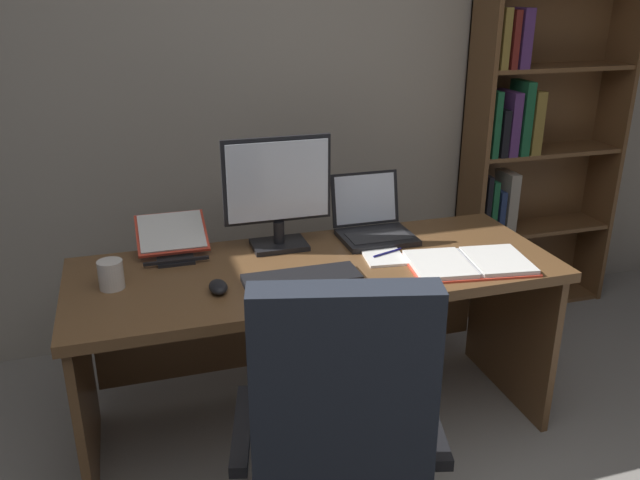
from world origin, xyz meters
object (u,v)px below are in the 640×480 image
at_px(office_chair, 339,463).
at_px(keyboard, 302,278).
at_px(coffee_mug, 111,275).
at_px(desk, 311,302).
at_px(reading_stand_with_book, 172,237).
at_px(open_binder, 469,263).
at_px(computer_mouse, 218,287).
at_px(pen, 387,253).
at_px(bookshelf, 529,126).
at_px(laptop, 373,224).
at_px(monitor, 278,194).
at_px(notepad, 383,255).

distance_m(office_chair, keyboard, 0.70).
distance_m(keyboard, coffee_mug, 0.67).
height_order(desk, reading_stand_with_book, reading_stand_with_book).
bearing_deg(office_chair, open_binder, 53.38).
height_order(computer_mouse, coffee_mug, coffee_mug).
relative_size(office_chair, coffee_mug, 10.25).
xyz_separation_m(desk, pen, (0.29, -0.07, 0.21)).
bearing_deg(office_chair, bookshelf, 58.57).
xyz_separation_m(laptop, open_binder, (0.23, -0.40, -0.04)).
relative_size(desk, pen, 13.19).
bearing_deg(monitor, notepad, -30.67).
xyz_separation_m(desk, keyboard, (-0.09, -0.20, 0.21)).
xyz_separation_m(desk, coffee_mug, (-0.74, -0.06, 0.25)).
relative_size(keyboard, computer_mouse, 4.04).
xyz_separation_m(laptop, computer_mouse, (-0.71, -0.35, -0.03)).
distance_m(bookshelf, monitor, 1.60).
relative_size(monitor, keyboard, 1.08).
xyz_separation_m(laptop, notepad, (-0.04, -0.22, -0.05)).
height_order(keyboard, pen, keyboard).
distance_m(desk, bookshelf, 1.64).
distance_m(bookshelf, keyboard, 1.77).
bearing_deg(laptop, reading_stand_with_book, 175.99).
bearing_deg(pen, monitor, 150.65).
height_order(bookshelf, open_binder, bookshelf).
bearing_deg(desk, monitor, 122.15).
bearing_deg(computer_mouse, notepad, 11.05).
height_order(keyboard, open_binder, same).
xyz_separation_m(bookshelf, keyboard, (-1.50, -0.90, -0.29)).
height_order(desk, coffee_mug, coffee_mug).
bearing_deg(coffee_mug, notepad, -0.63).
height_order(keyboard, reading_stand_with_book, reading_stand_with_book).
relative_size(office_chair, keyboard, 2.52).
xyz_separation_m(bookshelf, open_binder, (-0.85, -0.95, -0.29)).
bearing_deg(bookshelf, open_binder, -131.89).
relative_size(laptop, pen, 2.15).
height_order(notepad, pen, pen).
bearing_deg(laptop, pen, -96.08).
height_order(bookshelf, office_chair, bookshelf).
height_order(open_binder, notepad, open_binder).
xyz_separation_m(monitor, open_binder, (0.64, -0.40, -0.21)).
height_order(desk, monitor, monitor).
bearing_deg(monitor, desk, -57.85).
relative_size(desk, office_chair, 1.74).
distance_m(desk, coffee_mug, 0.79).
xyz_separation_m(notepad, coffee_mug, (-1.02, 0.01, 0.05)).
bearing_deg(open_binder, computer_mouse, -174.81).
relative_size(laptop, open_binder, 0.60).
bearing_deg(reading_stand_with_book, coffee_mug, -131.23).
distance_m(computer_mouse, open_binder, 0.95).
bearing_deg(pen, coffee_mug, 179.38).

